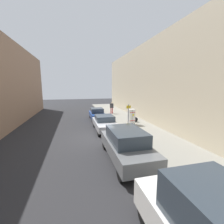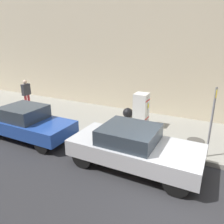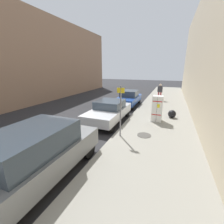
{
  "view_description": "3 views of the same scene",
  "coord_description": "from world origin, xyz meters",
  "px_view_note": "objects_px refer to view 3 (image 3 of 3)",
  "views": [
    {
      "loc": [
        1.63,
        11.68,
        4.09
      ],
      "look_at": [
        -2.49,
        -4.59,
        1.25
      ],
      "focal_mm": 24.0,
      "sensor_mm": 36.0,
      "label": 1
    },
    {
      "loc": [
        4.99,
        0.52,
        4.15
      ],
      "look_at": [
        -2.26,
        -3.21,
        1.39
      ],
      "focal_mm": 35.0,
      "sensor_mm": 36.0,
      "label": 2
    },
    {
      "loc": [
        -4.79,
        6.98,
        3.47
      ],
      "look_at": [
        -1.61,
        -1.04,
        0.93
      ],
      "focal_mm": 24.0,
      "sensor_mm": 36.0,
      "label": 3
    }
  ],
  "objects_px": {
    "pedestrian_walking_far": "(160,91)",
    "parked_hatchback_blue": "(129,98)",
    "discarded_refrigerator": "(157,109)",
    "parked_suv_gray": "(33,156)",
    "street_sign_post": "(121,109)",
    "parked_sedan_silver": "(109,111)",
    "trash_bag": "(172,114)"
  },
  "relations": [
    {
      "from": "parked_hatchback_blue",
      "to": "parked_sedan_silver",
      "type": "bearing_deg",
      "value": 90.0
    },
    {
      "from": "street_sign_post",
      "to": "parked_sedan_silver",
      "type": "distance_m",
      "value": 2.78
    },
    {
      "from": "street_sign_post",
      "to": "trash_bag",
      "type": "xyz_separation_m",
      "value": [
        -2.39,
        -4.06,
        -1.14
      ]
    },
    {
      "from": "pedestrian_walking_far",
      "to": "parked_hatchback_blue",
      "type": "bearing_deg",
      "value": 178.34
    },
    {
      "from": "discarded_refrigerator",
      "to": "parked_suv_gray",
      "type": "xyz_separation_m",
      "value": [
        2.99,
        6.82,
        -0.07
      ]
    },
    {
      "from": "discarded_refrigerator",
      "to": "pedestrian_walking_far",
      "type": "xyz_separation_m",
      "value": [
        0.39,
        -6.88,
        0.19
      ]
    },
    {
      "from": "trash_bag",
      "to": "parked_suv_gray",
      "type": "xyz_separation_m",
      "value": [
        3.92,
        7.86,
        0.48
      ]
    },
    {
      "from": "discarded_refrigerator",
      "to": "street_sign_post",
      "type": "bearing_deg",
      "value": 64.1
    },
    {
      "from": "pedestrian_walking_far",
      "to": "parked_sedan_silver",
      "type": "height_order",
      "value": "pedestrian_walking_far"
    },
    {
      "from": "discarded_refrigerator",
      "to": "parked_hatchback_blue",
      "type": "relative_size",
      "value": 0.41
    },
    {
      "from": "street_sign_post",
      "to": "parked_hatchback_blue",
      "type": "relative_size",
      "value": 0.62
    },
    {
      "from": "discarded_refrigerator",
      "to": "parked_hatchback_blue",
      "type": "bearing_deg",
      "value": -53.54
    },
    {
      "from": "trash_bag",
      "to": "pedestrian_walking_far",
      "type": "distance_m",
      "value": 6.03
    },
    {
      "from": "street_sign_post",
      "to": "parked_sedan_silver",
      "type": "relative_size",
      "value": 0.58
    },
    {
      "from": "parked_hatchback_blue",
      "to": "parked_sedan_silver",
      "type": "distance_m",
      "value": 4.88
    },
    {
      "from": "pedestrian_walking_far",
      "to": "parked_hatchback_blue",
      "type": "relative_size",
      "value": 0.43
    },
    {
      "from": "parked_hatchback_blue",
      "to": "parked_sedan_silver",
      "type": "relative_size",
      "value": 0.93
    },
    {
      "from": "parked_hatchback_blue",
      "to": "street_sign_post",
      "type": "bearing_deg",
      "value": 102.17
    },
    {
      "from": "parked_hatchback_blue",
      "to": "parked_suv_gray",
      "type": "distance_m",
      "value": 10.86
    },
    {
      "from": "discarded_refrigerator",
      "to": "pedestrian_walking_far",
      "type": "bearing_deg",
      "value": -86.75
    },
    {
      "from": "pedestrian_walking_far",
      "to": "parked_hatchback_blue",
      "type": "height_order",
      "value": "pedestrian_walking_far"
    },
    {
      "from": "pedestrian_walking_far",
      "to": "parked_hatchback_blue",
      "type": "xyz_separation_m",
      "value": [
        2.6,
        2.84,
        -0.45
      ]
    },
    {
      "from": "street_sign_post",
      "to": "parked_suv_gray",
      "type": "relative_size",
      "value": 0.52
    },
    {
      "from": "street_sign_post",
      "to": "pedestrian_walking_far",
      "type": "distance_m",
      "value": 9.97
    },
    {
      "from": "discarded_refrigerator",
      "to": "pedestrian_walking_far",
      "type": "height_order",
      "value": "pedestrian_walking_far"
    },
    {
      "from": "parked_suv_gray",
      "to": "street_sign_post",
      "type": "bearing_deg",
      "value": -111.81
    },
    {
      "from": "trash_bag",
      "to": "parked_sedan_silver",
      "type": "relative_size",
      "value": 0.12
    },
    {
      "from": "street_sign_post",
      "to": "parked_suv_gray",
      "type": "xyz_separation_m",
      "value": [
        1.52,
        3.8,
        -0.65
      ]
    },
    {
      "from": "discarded_refrigerator",
      "to": "parked_suv_gray",
      "type": "distance_m",
      "value": 7.45
    },
    {
      "from": "discarded_refrigerator",
      "to": "pedestrian_walking_far",
      "type": "distance_m",
      "value": 6.9
    },
    {
      "from": "pedestrian_walking_far",
      "to": "parked_suv_gray",
      "type": "xyz_separation_m",
      "value": [
        2.6,
        13.7,
        -0.25
      ]
    },
    {
      "from": "street_sign_post",
      "to": "parked_hatchback_blue",
      "type": "xyz_separation_m",
      "value": [
        1.52,
        -7.06,
        -0.85
      ]
    }
  ]
}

